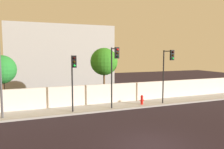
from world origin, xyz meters
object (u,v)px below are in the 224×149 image
object	(u,v)px
traffic_light_left	(114,65)
traffic_light_right	(168,65)
traffic_light_center	(73,71)
fire_hydrant	(142,99)
roadside_tree_midleft	(104,62)
roadside_tree_leftmost	(1,70)

from	to	relation	value
traffic_light_left	traffic_light_right	world-z (taller)	traffic_light_left
traffic_light_left	traffic_light_center	world-z (taller)	traffic_light_left
traffic_light_center	fire_hydrant	world-z (taller)	traffic_light_center
fire_hydrant	roadside_tree_midleft	distance (m)	5.29
fire_hydrant	roadside_tree_midleft	xyz separation A→B (m)	(-2.58, 3.15, 3.39)
roadside_tree_leftmost	roadside_tree_midleft	bearing A→B (deg)	0.00
traffic_light_left	roadside_tree_midleft	xyz separation A→B (m)	(0.45, 3.90, 0.12)
traffic_light_right	fire_hydrant	world-z (taller)	traffic_light_right
traffic_light_left	traffic_light_center	bearing A→B (deg)	-179.38
traffic_light_left	roadside_tree_leftmost	bearing A→B (deg)	155.95
traffic_light_right	fire_hydrant	distance (m)	3.90
roadside_tree_leftmost	traffic_light_left	bearing A→B (deg)	-24.05
fire_hydrant	roadside_tree_midleft	bearing A→B (deg)	129.29
traffic_light_left	fire_hydrant	xyz separation A→B (m)	(3.02, 0.75, -3.27)
roadside_tree_leftmost	roadside_tree_midleft	world-z (taller)	roadside_tree_midleft
traffic_light_center	roadside_tree_midleft	size ratio (longest dim) A/B	0.84
roadside_tree_leftmost	roadside_tree_midleft	size ratio (longest dim) A/B	0.87
traffic_light_right	traffic_light_center	bearing A→B (deg)	179.57
traffic_light_center	traffic_light_left	bearing A→B (deg)	0.62
fire_hydrant	roadside_tree_leftmost	bearing A→B (deg)	165.01
traffic_light_left	roadside_tree_midleft	size ratio (longest dim) A/B	0.96
traffic_light_left	roadside_tree_leftmost	world-z (taller)	traffic_light_left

